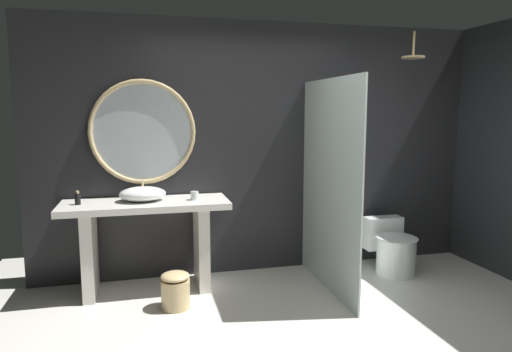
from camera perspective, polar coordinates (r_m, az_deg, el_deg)
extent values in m
cube|color=#232326|center=(4.85, 1.20, 3.44)|extent=(4.80, 0.10, 2.60)
cube|color=silver|center=(4.39, -13.61, -3.49)|extent=(1.54, 0.58, 0.06)
cube|color=silver|center=(4.52, -20.03, -9.03)|extent=(0.10, 0.49, 0.80)
cube|color=silver|center=(4.53, -6.83, -8.58)|extent=(0.10, 0.49, 0.80)
ellipsoid|color=white|center=(4.41, -13.96, -2.18)|extent=(0.43, 0.35, 0.13)
cylinder|color=#D6B77F|center=(4.56, -13.97, -1.56)|extent=(0.02, 0.02, 0.18)
cylinder|color=#D6B77F|center=(4.49, -14.01, -0.69)|extent=(0.02, 0.12, 0.02)
cylinder|color=silver|center=(4.37, -7.67, -2.44)|extent=(0.08, 0.08, 0.08)
cylinder|color=black|center=(4.41, -21.35, -2.69)|extent=(0.05, 0.05, 0.10)
cylinder|color=#D6B77F|center=(4.40, -21.40, -1.88)|extent=(0.03, 0.03, 0.02)
torus|color=#D6B77F|center=(4.58, -13.91, 5.33)|extent=(1.02, 0.04, 1.02)
cylinder|color=#B2BCC1|center=(4.59, -13.92, 5.33)|extent=(0.95, 0.01, 0.95)
cube|color=silver|center=(4.34, 9.11, -1.26)|extent=(0.02, 1.35, 1.99)
cylinder|color=#D6B77F|center=(5.12, 19.07, 15.32)|extent=(0.02, 0.02, 0.25)
cylinder|color=#D6B77F|center=(5.10, 19.00, 13.82)|extent=(0.23, 0.23, 0.02)
cylinder|color=white|center=(5.06, 17.06, -9.53)|extent=(0.40, 0.40, 0.39)
ellipsoid|color=white|center=(5.00, 17.15, -7.31)|extent=(0.42, 0.46, 0.02)
cube|color=white|center=(5.24, 15.55, -6.83)|extent=(0.41, 0.16, 0.35)
cylinder|color=#D6B77F|center=(4.14, -10.00, -14.27)|extent=(0.25, 0.25, 0.25)
ellipsoid|color=#D6B77F|center=(4.08, -10.05, -12.22)|extent=(0.25, 0.25, 0.07)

